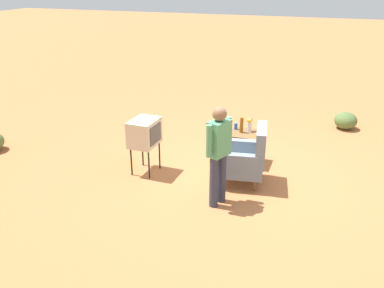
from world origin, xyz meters
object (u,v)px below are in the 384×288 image
at_px(tv_on_stand, 145,133).
at_px(person_standing, 219,150).
at_px(soda_can_blue, 236,126).
at_px(flower_vase, 250,124).
at_px(armchair, 247,157).
at_px(bottle_tall_amber, 242,125).
at_px(side_table, 245,137).

distance_m(tv_on_stand, person_standing, 1.72).
height_order(soda_can_blue, flower_vase, flower_vase).
bearing_deg(armchair, bottle_tall_amber, -159.45).
relative_size(armchair, person_standing, 0.65).
xyz_separation_m(armchair, soda_can_blue, (-0.94, -0.45, 0.19)).
relative_size(person_standing, soda_can_blue, 13.44).
bearing_deg(tv_on_stand, person_standing, 67.60).
bearing_deg(person_standing, soda_can_blue, -174.85).
relative_size(armchair, tv_on_stand, 1.03).
distance_m(tv_on_stand, soda_can_blue, 1.83).
xyz_separation_m(tv_on_stand, bottle_tall_amber, (-1.01, 1.56, -0.01)).
xyz_separation_m(armchair, side_table, (-0.82, -0.22, 0.03)).
distance_m(side_table, soda_can_blue, 0.30).
relative_size(side_table, soda_can_blue, 5.10).
height_order(bottle_tall_amber, flower_vase, bottle_tall_amber).
relative_size(armchair, soda_can_blue, 8.69).
distance_m(armchair, side_table, 0.85).
height_order(tv_on_stand, flower_vase, tv_on_stand).
bearing_deg(tv_on_stand, flower_vase, 123.26).
bearing_deg(armchair, flower_vase, -169.46).
bearing_deg(bottle_tall_amber, tv_on_stand, -56.96).
distance_m(armchair, bottle_tall_amber, 0.91).
xyz_separation_m(tv_on_stand, soda_can_blue, (-1.15, 1.42, -0.10)).
xyz_separation_m(soda_can_blue, flower_vase, (0.03, 0.28, 0.09)).
bearing_deg(flower_vase, tv_on_stand, -56.74).
bearing_deg(soda_can_blue, flower_vase, 82.83).
bearing_deg(side_table, bottle_tall_amber, -87.41).
height_order(bottle_tall_amber, soda_can_blue, bottle_tall_amber).
relative_size(side_table, flower_vase, 2.35).
height_order(side_table, flower_vase, flower_vase).
bearing_deg(side_table, armchair, 15.15).
bearing_deg(flower_vase, armchair, 10.54).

